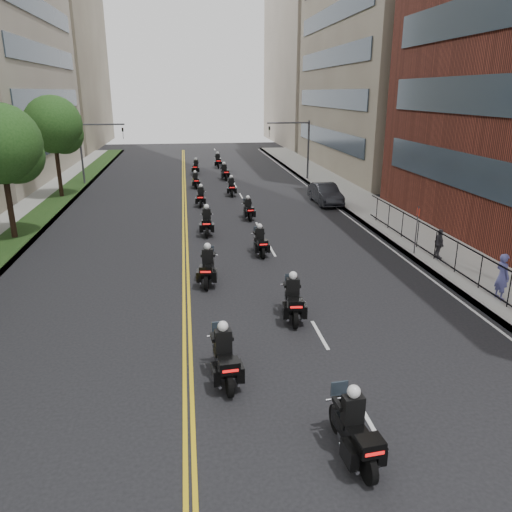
{
  "coord_description": "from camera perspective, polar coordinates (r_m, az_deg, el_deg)",
  "views": [
    {
      "loc": [
        -1.25,
        -5.39,
        8.17
      ],
      "look_at": [
        1.52,
        14.22,
        1.64
      ],
      "focal_mm": 35.0,
      "sensor_mm": 36.0,
      "label": 1
    }
  ],
  "objects": [
    {
      "name": "motorcycle_4",
      "position": [
        22.23,
        -5.54,
        -1.38
      ],
      "size": [
        0.75,
        2.5,
        1.85
      ],
      "rotation": [
        0.0,
        0.0,
        -0.13
      ],
      "color": "black",
      "rests_on": "ground"
    },
    {
      "name": "pedestrian_a",
      "position": [
        22.39,
        26.32,
        -2.1
      ],
      "size": [
        0.51,
        0.73,
        1.91
      ],
      "primitive_type": "imported",
      "rotation": [
        0.0,
        0.0,
        1.65
      ],
      "color": "#535498",
      "rests_on": "sidewalk_right"
    },
    {
      "name": "motorcycle_10",
      "position": [
        45.19,
        -6.93,
        8.5
      ],
      "size": [
        0.54,
        2.09,
        1.54
      ],
      "rotation": [
        0.0,
        0.0,
        0.07
      ],
      "color": "black",
      "rests_on": "ground"
    },
    {
      "name": "motorcycle_7",
      "position": [
        33.57,
        -0.89,
        5.28
      ],
      "size": [
        0.53,
        2.17,
        1.6
      ],
      "rotation": [
        0.0,
        0.0,
        0.05
      ],
      "color": "black",
      "rests_on": "ground"
    },
    {
      "name": "traffic_signal_left",
      "position": [
        48.32,
        -18.29,
        12.06
      ],
      "size": [
        4.09,
        0.2,
        5.6
      ],
      "color": "#3F3F44",
      "rests_on": "ground"
    },
    {
      "name": "building_left_far",
      "position": [
        86.07,
        -23.47,
        20.09
      ],
      "size": [
        16.0,
        28.0,
        26.0
      ],
      "primitive_type": "cube",
      "color": "#776957",
      "rests_on": "ground"
    },
    {
      "name": "pedestrian_c",
      "position": [
        26.65,
        20.2,
        1.3
      ],
      "size": [
        0.42,
        0.91,
        1.52
      ],
      "primitive_type": "imported",
      "rotation": [
        0.0,
        0.0,
        1.51
      ],
      "color": "#3C3B42",
      "rests_on": "sidewalk_right"
    },
    {
      "name": "motorcycle_3",
      "position": [
        18.8,
        4.25,
        -5.12
      ],
      "size": [
        0.69,
        2.49,
        1.84
      ],
      "rotation": [
        0.0,
        0.0,
        -0.1
      ],
      "color": "black",
      "rests_on": "ground"
    },
    {
      "name": "building_right_tan",
      "position": [
        58.43,
        16.41,
        24.31
      ],
      "size": [
        15.11,
        28.0,
        30.0
      ],
      "color": "#776957",
      "rests_on": "ground"
    },
    {
      "name": "motorcycle_1",
      "position": [
        12.4,
        11.15,
        -19.04
      ],
      "size": [
        0.69,
        2.5,
        1.85
      ],
      "rotation": [
        0.0,
        0.0,
        0.1
      ],
      "color": "black",
      "rests_on": "ground"
    },
    {
      "name": "motorcycle_2",
      "position": [
        14.94,
        -3.63,
        -11.61
      ],
      "size": [
        0.68,
        2.53,
        1.87
      ],
      "rotation": [
        0.0,
        0.0,
        0.09
      ],
      "color": "black",
      "rests_on": "ground"
    },
    {
      "name": "iron_fence",
      "position": [
        22.48,
        25.59,
        -2.47
      ],
      "size": [
        0.05,
        28.0,
        1.5
      ],
      "color": "black",
      "rests_on": "sidewalk_right"
    },
    {
      "name": "grass_strip",
      "position": [
        32.97,
        -25.34,
        2.43
      ],
      "size": [
        2.0,
        90.0,
        0.04
      ],
      "primitive_type": "cube",
      "color": "#183613",
      "rests_on": "sidewalk_left"
    },
    {
      "name": "motorcycle_5",
      "position": [
        26.13,
        0.48,
        1.54
      ],
      "size": [
        0.53,
        2.24,
        1.65
      ],
      "rotation": [
        0.0,
        0.0,
        0.04
      ],
      "color": "black",
      "rests_on": "ground"
    },
    {
      "name": "motorcycle_9",
      "position": [
        41.51,
        -2.82,
        7.82
      ],
      "size": [
        0.53,
        2.27,
        1.68
      ],
      "rotation": [
        0.0,
        0.0,
        -0.04
      ],
      "color": "black",
      "rests_on": "ground"
    },
    {
      "name": "parked_sedan",
      "position": [
        38.69,
        7.94,
        7.06
      ],
      "size": [
        1.73,
        4.7,
        1.54
      ],
      "primitive_type": "imported",
      "rotation": [
        0.0,
        0.0,
        0.02
      ],
      "color": "black",
      "rests_on": "ground"
    },
    {
      "name": "sidewalk_left",
      "position": [
        33.24,
        -26.63,
        2.19
      ],
      "size": [
        4.0,
        90.0,
        0.15
      ],
      "primitive_type": "cube",
      "color": "gray",
      "rests_on": "ground"
    },
    {
      "name": "motorcycle_6",
      "position": [
        29.99,
        -5.63,
        3.79
      ],
      "size": [
        0.62,
        2.48,
        1.83
      ],
      "rotation": [
        0.0,
        0.0,
        -0.06
      ],
      "color": "black",
      "rests_on": "ground"
    },
    {
      "name": "motorcycle_13",
      "position": [
        57.25,
        -4.38,
        10.72
      ],
      "size": [
        0.56,
        2.43,
        1.8
      ],
      "rotation": [
        0.0,
        0.0,
        0.01
      ],
      "color": "black",
      "rests_on": "ground"
    },
    {
      "name": "traffic_signal_right",
      "position": [
        48.81,
        4.9,
        12.94
      ],
      "size": [
        4.09,
        0.2,
        5.6
      ],
      "color": "#3F3F44",
      "rests_on": "ground"
    },
    {
      "name": "motorcycle_12",
      "position": [
        53.11,
        -6.88,
        10.0
      ],
      "size": [
        0.66,
        2.26,
        1.67
      ],
      "rotation": [
        0.0,
        0.0,
        -0.12
      ],
      "color": "black",
      "rests_on": "ground"
    },
    {
      "name": "motorcycle_11",
      "position": [
        49.21,
        -3.62,
        9.48
      ],
      "size": [
        0.69,
        2.34,
        1.73
      ],
      "rotation": [
        0.0,
        0.0,
        0.12
      ],
      "color": "black",
      "rests_on": "ground"
    },
    {
      "name": "sidewalk_right",
      "position": [
        34.13,
        15.11,
        3.9
      ],
      "size": [
        4.0,
        90.0,
        0.15
      ],
      "primitive_type": "cube",
      "color": "gray",
      "rests_on": "ground"
    },
    {
      "name": "building_right_far",
      "position": [
        86.58,
        7.75,
        21.31
      ],
      "size": [
        15.0,
        28.0,
        26.0
      ],
      "primitive_type": "cube",
      "color": "gray",
      "rests_on": "ground"
    },
    {
      "name": "motorcycle_8",
      "position": [
        37.82,
        -6.31,
        6.68
      ],
      "size": [
        0.6,
        2.22,
        1.64
      ],
      "rotation": [
        0.0,
        0.0,
        -0.09
      ],
      "color": "black",
      "rests_on": "ground"
    }
  ]
}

